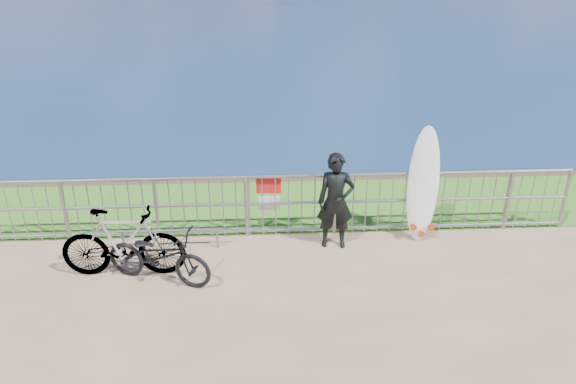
{
  "coord_description": "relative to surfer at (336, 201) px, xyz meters",
  "views": [
    {
      "loc": [
        -0.25,
        -6.84,
        4.81
      ],
      "look_at": [
        0.18,
        1.2,
        1.0
      ],
      "focal_mm": 35.0,
      "sensor_mm": 36.0,
      "label": 1
    }
  ],
  "objects": [
    {
      "name": "bicycle_near",
      "position": [
        -2.73,
        -0.91,
        -0.37
      ],
      "size": [
        1.75,
        1.1,
        0.87
      ],
      "primitive_type": "imported",
      "rotation": [
        0.0,
        0.0,
        1.23
      ],
      "color": "black",
      "rests_on": "ground"
    },
    {
      "name": "railing",
      "position": [
        -0.94,
        0.39,
        -0.23
      ],
      "size": [
        10.06,
        0.1,
        1.13
      ],
      "color": "gray",
      "rests_on": "ground"
    },
    {
      "name": "bike_rack",
      "position": [
        -2.7,
        0.02,
        -0.51
      ],
      "size": [
        1.73,
        0.05,
        0.36
      ],
      "color": "gray",
      "rests_on": "ground"
    },
    {
      "name": "bicycle_far",
      "position": [
        -3.28,
        -0.71,
        -0.25
      ],
      "size": [
        1.87,
        0.57,
        1.11
      ],
      "primitive_type": "imported",
      "rotation": [
        0.0,
        0.0,
        1.54
      ],
      "color": "black",
      "rests_on": "ground"
    },
    {
      "name": "surfboard",
      "position": [
        1.47,
        0.23,
        0.08
      ],
      "size": [
        0.61,
        0.57,
        1.94
      ],
      "color": "white",
      "rests_on": "ground"
    },
    {
      "name": "grass_strip",
      "position": [
        -0.95,
        1.49,
        -0.8
      ],
      "size": [
        120.0,
        120.0,
        0.0
      ],
      "primitive_type": "plane",
      "color": "#316E1E",
      "rests_on": "ground"
    },
    {
      "name": "surfer",
      "position": [
        0.0,
        0.0,
        0.0
      ],
      "size": [
        0.62,
        0.44,
        1.62
      ],
      "primitive_type": "imported",
      "rotation": [
        0.0,
        0.0,
        -0.09
      ],
      "color": "black",
      "rests_on": "ground"
    }
  ]
}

